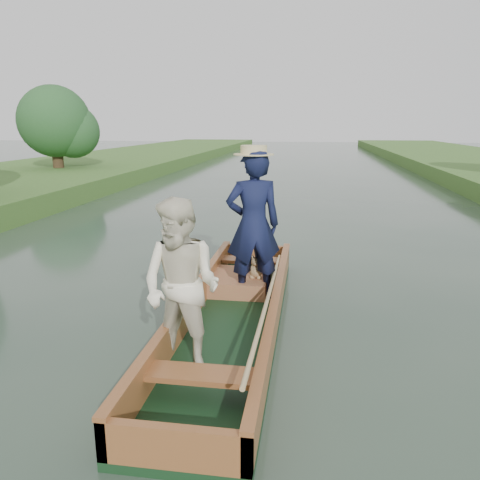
# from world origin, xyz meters

# --- Properties ---
(ground) EXTENTS (120.00, 120.00, 0.00)m
(ground) POSITION_xyz_m (0.00, 0.00, 0.00)
(ground) COLOR #283D30
(ground) RESTS_ON ground
(trees_far) EXTENTS (22.55, 13.44, 4.63)m
(trees_far) POSITION_xyz_m (-0.88, 7.60, 2.56)
(trees_far) COLOR #47331E
(trees_far) RESTS_ON ground
(punt) EXTENTS (1.33, 5.00, 2.11)m
(punt) POSITION_xyz_m (-0.06, -0.04, 0.68)
(punt) COLOR black
(punt) RESTS_ON ground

